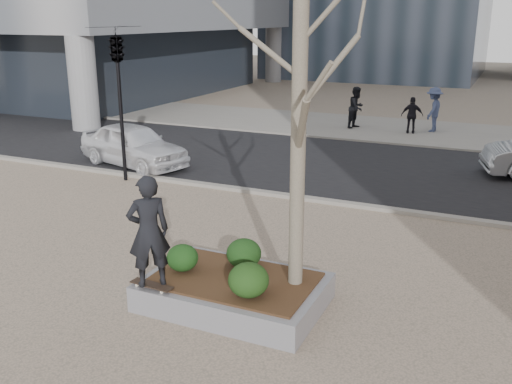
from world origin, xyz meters
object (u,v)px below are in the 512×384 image
at_px(planter, 234,292).
at_px(skateboarder, 149,231).
at_px(skateboard, 152,286).
at_px(police_car, 133,145).

relative_size(planter, skateboarder, 1.61).
height_order(skateboard, skateboarder, skateboarder).
bearing_deg(skateboarder, skateboard, 180.00).
distance_m(skateboard, skateboarder, 0.97).
distance_m(skateboarder, police_car, 10.08).
bearing_deg(skateboard, police_car, 132.38).
bearing_deg(planter, skateboard, -142.67).
xyz_separation_m(planter, police_car, (-7.26, 7.11, 0.50)).
xyz_separation_m(planter, skateboard, (-1.10, -0.84, 0.26)).
xyz_separation_m(planter, skateboarder, (-1.10, -0.84, 1.23)).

